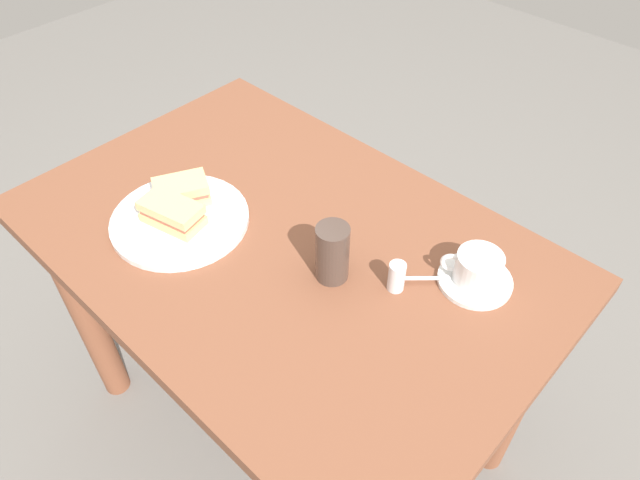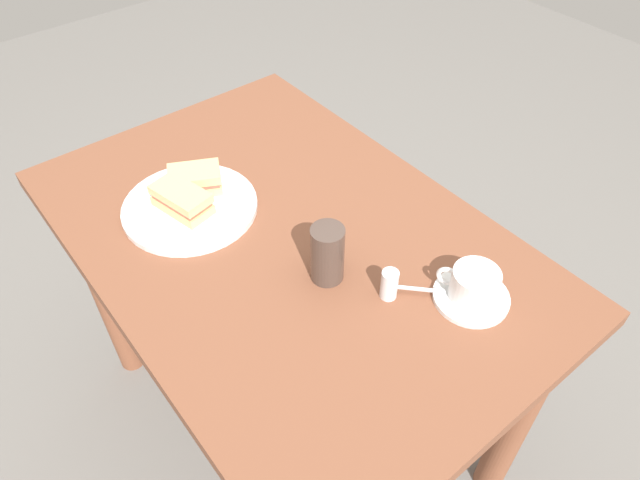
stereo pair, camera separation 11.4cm
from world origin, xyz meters
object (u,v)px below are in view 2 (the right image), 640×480
at_px(sandwich_front, 182,200).
at_px(sandwich_back, 195,179).
at_px(drinking_glass, 327,254).
at_px(sandwich_plate, 190,207).
at_px(dining_table, 288,281).
at_px(coffee_cup, 474,283).
at_px(spoon, 429,290).
at_px(coffee_saucer, 471,297).
at_px(salt_shaker, 389,284).

height_order(sandwich_front, sandwich_back, sandwich_front).
height_order(sandwich_front, drinking_glass, drinking_glass).
distance_m(sandwich_plate, sandwich_front, 0.04).
relative_size(dining_table, coffee_cup, 10.25).
xyz_separation_m(coffee_cup, spoon, (0.06, 0.05, -0.03)).
xyz_separation_m(coffee_saucer, coffee_cup, (0.00, 0.00, 0.04)).
bearing_deg(salt_shaker, sandwich_back, 14.84).
distance_m(coffee_cup, drinking_glass, 0.27).
bearing_deg(sandwich_plate, spoon, -154.97).
relative_size(coffee_saucer, coffee_cup, 1.30).
relative_size(dining_table, drinking_glass, 9.15).
bearing_deg(salt_shaker, coffee_cup, -131.24).
bearing_deg(coffee_cup, drinking_glass, 39.35).
bearing_deg(coffee_saucer, dining_table, 25.39).
height_order(dining_table, spoon, spoon).
relative_size(coffee_cup, drinking_glass, 0.89).
distance_m(sandwich_back, coffee_saucer, 0.63).
height_order(dining_table, sandwich_front, sandwich_front).
bearing_deg(spoon, sandwich_back, 19.68).
bearing_deg(coffee_cup, dining_table, 25.38).
height_order(spoon, drinking_glass, drinking_glass).
xyz_separation_m(spoon, salt_shaker, (0.04, 0.06, 0.02)).
xyz_separation_m(sandwich_back, salt_shaker, (-0.48, -0.13, -0.01)).
height_order(sandwich_front, coffee_cup, coffee_cup).
xyz_separation_m(coffee_saucer, spoon, (0.06, 0.05, 0.01)).
xyz_separation_m(dining_table, spoon, (-0.29, -0.11, 0.16)).
relative_size(sandwich_plate, salt_shaker, 4.60).
bearing_deg(spoon, sandwich_front, 26.78).
bearing_deg(dining_table, sandwich_front, 34.89).
bearing_deg(coffee_saucer, sandwich_front, 28.90).
distance_m(sandwich_front, drinking_glass, 0.35).
bearing_deg(drinking_glass, sandwich_back, 10.64).
bearing_deg(drinking_glass, spoon, -142.48).
height_order(sandwich_plate, coffee_cup, coffee_cup).
bearing_deg(coffee_cup, coffee_saucer, -152.18).
bearing_deg(sandwich_plate, salt_shaker, -159.33).
bearing_deg(sandwich_plate, sandwich_back, -46.01).
distance_m(sandwich_plate, drinking_glass, 0.35).
distance_m(sandwich_plate, salt_shaker, 0.47).
bearing_deg(coffee_saucer, spoon, 43.62).
distance_m(sandwich_front, coffee_cup, 0.61).
bearing_deg(sandwich_back, sandwich_front, 126.81).
bearing_deg(coffee_saucer, salt_shaker, 48.54).
distance_m(sandwich_back, spoon, 0.56).
xyz_separation_m(sandwich_front, spoon, (-0.48, -0.24, -0.03)).
relative_size(coffee_saucer, spoon, 1.77).
height_order(sandwich_front, coffee_saucer, sandwich_front).
xyz_separation_m(coffee_cup, salt_shaker, (0.10, 0.11, -0.01)).
xyz_separation_m(sandwich_front, drinking_glass, (-0.33, -0.13, 0.02)).
xyz_separation_m(sandwich_plate, sandwich_back, (0.04, -0.04, 0.03)).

